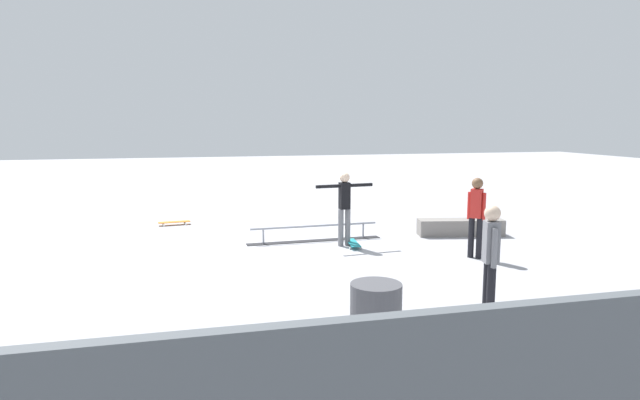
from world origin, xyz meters
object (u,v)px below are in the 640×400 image
Objects in this scene: skate_ledge at (461,227)px; skater_main at (344,203)px; grind_rail at (315,234)px; trash_bin at (376,319)px; bystander_red_shirt at (476,213)px; loose_skateboard_orange at (174,222)px; bystander_grey_shirt at (491,256)px; skateboard_main at (353,243)px.

skater_main is (2.97, 0.38, 0.73)m from skate_ledge.
trash_bin is (0.70, 5.97, 0.26)m from grind_rail.
bystander_red_shirt is 5.08m from trash_bin.
grind_rail reaches higher than loose_skateboard_orange.
skate_ledge reaches higher than grind_rail.
grind_rail is 3.66× the size of trash_bin.
bystander_grey_shirt is (-0.64, 4.69, -0.04)m from skater_main.
skater_main is at bearing 7.29° from skate_ledge.
skate_ledge is at bearing -67.09° from bystander_red_shirt.
trash_bin is at bearing 123.50° from bystander_grey_shirt.
loose_skateboard_orange is at bearing 131.59° from skater_main.
skate_ledge is at bearing 149.70° from loose_skateboard_orange.
skate_ledge is 2.44× the size of loose_skateboard_orange.
skater_main is 1.95× the size of skateboard_main.
skateboard_main is at bearing 9.83° from skate_ledge.
bystander_grey_shirt is (1.55, 3.07, -0.01)m from bystander_red_shirt.
bystander_grey_shirt is at bearing -87.89° from skater_main.
trash_bin reaches higher than loose_skateboard_orange.
skater_main is at bearing -102.76° from trash_bin.
grind_rail is 3.76× the size of loose_skateboard_orange.
loose_skateboard_orange is at bearing -24.17° from skate_ledge.
skater_main is 4.98m from loose_skateboard_orange.
grind_rail is 3.49m from skate_ledge.
skater_main reaches higher than loose_skateboard_orange.
grind_rail is 3.76× the size of skateboard_main.
bystander_grey_shirt is 9.11m from loose_skateboard_orange.
skateboard_main and loose_skateboard_orange have the same top height.
bystander_red_shirt reaches higher than skateboard_main.
skater_main is 5.52m from trash_bin.
loose_skateboard_orange is (6.57, -2.95, -0.12)m from skate_ledge.
skater_main is 4.73m from bystander_grey_shirt.
skate_ledge is 3.08m from skater_main.
grind_rail is 1.94× the size of bystander_red_shirt.
skateboard_main is at bearing -104.68° from trash_bin.
bystander_grey_shirt is (-1.15, 5.30, 0.73)m from grind_rail.
bystander_red_shirt is 1.94× the size of loose_skateboard_orange.
trash_bin is (3.41, 3.74, -0.48)m from bystander_red_shirt.
bystander_grey_shirt is at bearing 100.20° from grind_rail.
grind_rail is at bearing -3.77° from skate_ledge.
bystander_red_shirt is at bearing -132.34° from trash_bin.
skate_ledge is 2.38× the size of trash_bin.
loose_skateboard_orange is (4.24, -8.02, -0.81)m from bystander_grey_shirt.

